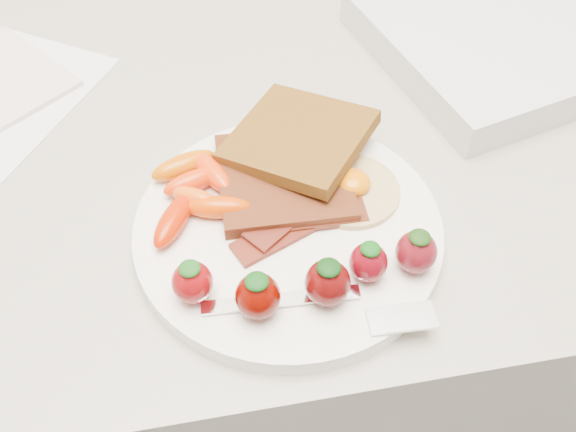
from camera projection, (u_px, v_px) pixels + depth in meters
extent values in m
cube|color=gray|center=(262.00, 342.00, 1.01)|extent=(2.00, 0.60, 0.90)
cylinder|color=white|center=(288.00, 230.00, 0.57)|extent=(0.27, 0.27, 0.02)
cube|color=#492112|center=(284.00, 178.00, 0.58)|extent=(0.12, 0.12, 0.01)
cube|color=#3D2509|center=(299.00, 138.00, 0.60)|extent=(0.16, 0.16, 0.03)
cylinder|color=beige|center=(351.00, 191.00, 0.58)|extent=(0.10, 0.10, 0.01)
ellipsoid|color=orange|center=(353.00, 182.00, 0.58)|extent=(0.04, 0.04, 0.02)
cube|color=#4D1B0B|center=(290.00, 229.00, 0.55)|extent=(0.11, 0.07, 0.00)
cube|color=#491503|center=(306.00, 218.00, 0.56)|extent=(0.11, 0.03, 0.00)
cube|color=#330C02|center=(295.00, 209.00, 0.56)|extent=(0.10, 0.09, 0.00)
ellipsoid|color=red|center=(192.00, 182.00, 0.58)|extent=(0.06, 0.04, 0.02)
ellipsoid|color=#E35310|center=(197.00, 199.00, 0.56)|extent=(0.05, 0.04, 0.02)
ellipsoid|color=#BD1F00|center=(173.00, 220.00, 0.55)|extent=(0.05, 0.07, 0.02)
ellipsoid|color=#E93A0B|center=(211.00, 171.00, 0.58)|extent=(0.05, 0.06, 0.02)
ellipsoid|color=#C65600|center=(183.00, 165.00, 0.59)|extent=(0.07, 0.04, 0.02)
ellipsoid|color=#D23A00|center=(219.00, 207.00, 0.56)|extent=(0.06, 0.03, 0.02)
ellipsoid|color=maroon|center=(192.00, 282.00, 0.50)|extent=(0.03, 0.03, 0.04)
ellipsoid|color=#134810|center=(190.00, 268.00, 0.48)|extent=(0.02, 0.02, 0.01)
ellipsoid|color=#500500|center=(258.00, 296.00, 0.49)|extent=(0.04, 0.04, 0.04)
ellipsoid|color=#0B3B0C|center=(257.00, 281.00, 0.47)|extent=(0.02, 0.02, 0.01)
ellipsoid|color=#4A0505|center=(327.00, 283.00, 0.49)|extent=(0.04, 0.04, 0.04)
ellipsoid|color=black|center=(329.00, 268.00, 0.48)|extent=(0.02, 0.02, 0.01)
ellipsoid|color=#63050E|center=(368.00, 262.00, 0.51)|extent=(0.03, 0.03, 0.03)
ellipsoid|color=#0A490C|center=(371.00, 249.00, 0.50)|extent=(0.02, 0.02, 0.01)
ellipsoid|color=#600D15|center=(416.00, 252.00, 0.52)|extent=(0.03, 0.03, 0.04)
ellipsoid|color=#14330B|center=(420.00, 237.00, 0.50)|extent=(0.02, 0.02, 0.01)
cube|color=white|center=(281.00, 300.00, 0.50)|extent=(0.13, 0.02, 0.00)
cube|color=white|center=(402.00, 318.00, 0.49)|extent=(0.05, 0.03, 0.00)
cube|color=silver|center=(2.00, 76.00, 0.71)|extent=(0.18, 0.19, 0.01)
cube|color=silver|center=(522.00, 31.00, 0.74)|extent=(0.39, 0.34, 0.04)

